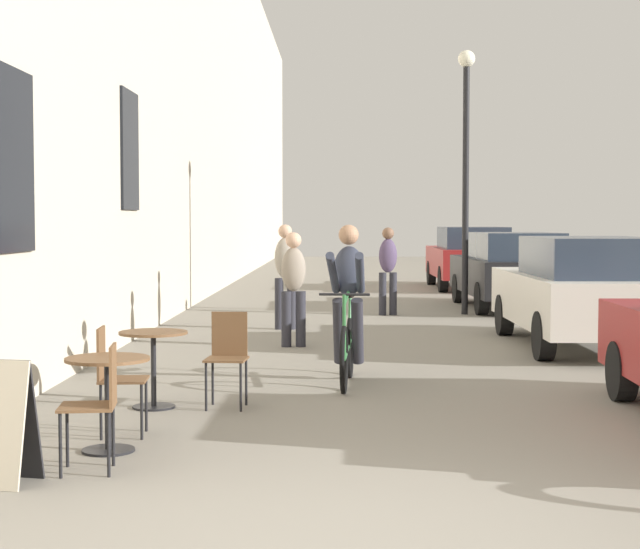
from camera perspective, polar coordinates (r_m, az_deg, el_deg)
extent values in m
plane|color=gray|center=(5.70, 2.89, -14.90)|extent=(88.00, 88.00, 0.00)
cube|color=#B7AD99|center=(19.97, -8.53, 12.47)|extent=(0.50, 68.00, 10.07)
cube|color=black|center=(9.85, -16.75, 6.15)|extent=(0.04, 1.10, 1.70)
cube|color=black|center=(14.90, -10.59, 6.84)|extent=(0.04, 1.10, 1.70)
cylinder|color=black|center=(8.02, -11.75, -9.60)|extent=(0.40, 0.40, 0.02)
cylinder|color=black|center=(7.95, -11.78, -7.15)|extent=(0.05, 0.05, 0.67)
cylinder|color=brown|center=(7.90, -11.81, -4.65)|extent=(0.64, 0.64, 0.02)
cylinder|color=black|center=(8.66, -9.70, -7.18)|extent=(0.02, 0.02, 0.45)
cylinder|color=black|center=(8.35, -9.95, -7.57)|extent=(0.02, 0.02, 0.45)
cylinder|color=black|center=(8.71, -11.83, -7.15)|extent=(0.02, 0.02, 0.45)
cylinder|color=black|center=(8.39, -12.16, -7.54)|extent=(0.02, 0.02, 0.45)
cube|color=brown|center=(8.49, -10.92, -5.80)|extent=(0.41, 0.41, 0.02)
cube|color=brown|center=(8.48, -12.15, -4.32)|extent=(0.05, 0.34, 0.42)
cylinder|color=black|center=(7.24, -14.32, -9.26)|extent=(0.02, 0.02, 0.45)
cylinder|color=black|center=(7.56, -13.96, -8.74)|extent=(0.02, 0.02, 0.45)
cylinder|color=black|center=(7.20, -11.74, -9.30)|extent=(0.02, 0.02, 0.45)
cylinder|color=black|center=(7.52, -11.49, -8.77)|extent=(0.02, 0.02, 0.45)
cube|color=brown|center=(7.33, -12.90, -7.22)|extent=(0.42, 0.42, 0.02)
cube|color=brown|center=(7.28, -11.51, -5.53)|extent=(0.06, 0.34, 0.42)
cylinder|color=black|center=(9.75, -9.28, -7.31)|extent=(0.40, 0.40, 0.02)
cylinder|color=black|center=(9.70, -9.29, -5.29)|extent=(0.05, 0.05, 0.67)
cylinder|color=brown|center=(9.65, -9.31, -3.23)|extent=(0.64, 0.64, 0.02)
cylinder|color=black|center=(9.44, -4.46, -6.31)|extent=(0.02, 0.02, 0.45)
cylinder|color=black|center=(9.49, -6.39, -6.26)|extent=(0.02, 0.02, 0.45)
cylinder|color=black|center=(9.75, -4.15, -6.00)|extent=(0.02, 0.02, 0.45)
cylinder|color=black|center=(9.81, -6.02, -5.96)|extent=(0.02, 0.02, 0.45)
cube|color=brown|center=(9.58, -5.26, -4.74)|extent=(0.40, 0.40, 0.02)
cube|color=brown|center=(9.73, -5.08, -3.32)|extent=(0.34, 0.04, 0.42)
cube|color=black|center=(7.28, -17.45, -7.71)|extent=(0.58, 0.30, 0.84)
torus|color=black|center=(10.44, 1.35, -4.81)|extent=(0.10, 0.71, 0.71)
torus|color=black|center=(11.48, 1.69, -4.10)|extent=(0.10, 0.71, 0.71)
cylinder|color=#2D6B38|center=(11.35, 1.67, -2.73)|extent=(0.05, 0.22, 0.58)
cylinder|color=#2D6B38|center=(10.83, 1.52, -1.23)|extent=(0.09, 0.82, 0.14)
cylinder|color=#2D6B38|center=(10.42, 1.37, -2.97)|extent=(0.04, 0.09, 0.67)
cylinder|color=#2D6B38|center=(10.98, 1.54, -4.21)|extent=(0.10, 1.00, 0.12)
cylinder|color=black|center=(10.42, 1.38, -1.12)|extent=(0.52, 0.06, 0.03)
ellipsoid|color=black|center=(11.24, 1.64, -1.17)|extent=(0.12, 0.24, 0.06)
ellipsoid|color=#2D3342|center=(11.14, 1.62, 0.21)|extent=(0.36, 0.37, 0.59)
sphere|color=#A57A5B|center=(11.09, 1.61, 2.23)|extent=(0.22, 0.22, 0.22)
cylinder|color=#26262D|center=(11.11, 2.11, -3.20)|extent=(0.16, 0.40, 0.75)
cylinder|color=#26262D|center=(11.12, 1.08, -3.19)|extent=(0.16, 0.40, 0.75)
cylinder|color=#2D3342|center=(10.74, 2.26, 0.07)|extent=(0.12, 0.75, 0.48)
cylinder|color=#2D3342|center=(10.76, 0.74, 0.07)|extent=(0.16, 0.75, 0.48)
cylinder|color=#26262D|center=(14.15, -1.89, -2.51)|extent=(0.14, 0.14, 0.77)
cylinder|color=#26262D|center=(14.17, -1.09, -2.51)|extent=(0.14, 0.14, 0.77)
ellipsoid|color=gray|center=(14.11, -1.49, 0.29)|extent=(0.37, 0.28, 0.61)
sphere|color=tan|center=(14.10, -1.50, 1.93)|extent=(0.22, 0.22, 0.22)
cylinder|color=#26262D|center=(16.43, -2.30, -1.65)|extent=(0.14, 0.14, 0.83)
cylinder|color=#26262D|center=(16.42, -1.61, -1.65)|extent=(0.14, 0.14, 0.83)
ellipsoid|color=#9E9384|center=(16.38, -1.96, 0.94)|extent=(0.34, 0.24, 0.66)
sphere|color=tan|center=(16.37, -1.96, 2.43)|extent=(0.22, 0.22, 0.22)
cylinder|color=#26262D|center=(18.94, 4.11, -1.08)|extent=(0.14, 0.14, 0.79)
cylinder|color=#26262D|center=(18.90, 3.52, -1.09)|extent=(0.14, 0.14, 0.79)
ellipsoid|color=#4C3D5B|center=(18.88, 3.82, 1.06)|extent=(0.38, 0.30, 0.63)
sphere|color=brown|center=(18.87, 3.83, 2.31)|extent=(0.22, 0.22, 0.22)
cylinder|color=black|center=(19.20, 8.14, 4.64)|extent=(0.12, 0.12, 4.60)
sphere|color=silver|center=(19.42, 8.20, 11.85)|extent=(0.32, 0.32, 0.32)
cylinder|color=black|center=(10.37, 16.53, -5.21)|extent=(0.20, 0.59, 0.58)
cube|color=beige|center=(14.60, 14.39, -1.35)|extent=(1.84, 4.33, 0.70)
cube|color=#283342|center=(14.07, 14.93, 0.97)|extent=(1.53, 2.35, 0.52)
cylinder|color=black|center=(15.85, 10.28, -2.24)|extent=(0.21, 0.62, 0.62)
cylinder|color=black|center=(16.21, 15.94, -2.19)|extent=(0.21, 0.62, 0.62)
cylinder|color=black|center=(13.07, 12.41, -3.38)|extent=(0.21, 0.62, 0.62)
cube|color=black|center=(20.65, 10.56, -0.06)|extent=(1.93, 4.33, 0.70)
cube|color=#283342|center=(20.12, 10.87, 1.58)|extent=(1.57, 2.36, 0.52)
cylinder|color=black|center=(21.91, 7.75, -0.77)|extent=(0.22, 0.62, 0.62)
cylinder|color=black|center=(22.22, 11.86, -0.76)|extent=(0.22, 0.62, 0.62)
cylinder|color=black|center=(19.14, 9.04, -1.33)|extent=(0.22, 0.62, 0.62)
cylinder|color=black|center=(19.48, 13.70, -1.30)|extent=(0.22, 0.62, 0.62)
cube|color=maroon|center=(26.59, 8.36, 0.71)|extent=(1.89, 4.49, 0.73)
cube|color=#283342|center=(26.04, 8.53, 2.05)|extent=(1.57, 2.43, 0.54)
cylinder|color=black|center=(27.97, 6.24, 0.09)|extent=(0.21, 0.65, 0.64)
cylinder|color=black|center=(28.19, 9.65, 0.09)|extent=(0.21, 0.65, 0.64)
cylinder|color=black|center=(25.04, 6.90, -0.26)|extent=(0.21, 0.65, 0.64)
cylinder|color=black|center=(25.28, 10.69, -0.26)|extent=(0.21, 0.65, 0.64)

